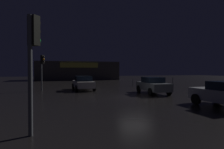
% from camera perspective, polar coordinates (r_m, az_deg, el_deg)
% --- Properties ---
extents(ground_plane, '(120.00, 120.00, 0.00)m').
position_cam_1_polar(ground_plane, '(15.33, 6.91, -6.81)').
color(ground_plane, black).
extents(store_building, '(18.59, 7.33, 4.20)m').
position_cam_1_polar(store_building, '(45.72, -10.33, 1.12)').
color(store_building, '#4C4742').
rests_on(store_building, ground).
extents(traffic_signal_main, '(0.42, 0.42, 3.74)m').
position_cam_1_polar(traffic_signal_main, '(21.01, -20.28, 2.56)').
color(traffic_signal_main, '#595B60').
rests_on(traffic_signal_main, ground).
extents(traffic_signal_cross_left, '(0.42, 0.42, 3.93)m').
position_cam_1_polar(traffic_signal_cross_left, '(6.76, -22.76, 6.83)').
color(traffic_signal_cross_left, '#595B60').
rests_on(traffic_signal_cross_left, ground).
extents(car_far, '(2.14, 4.27, 1.54)m').
position_cam_1_polar(car_far, '(20.90, -8.66, -2.51)').
color(car_far, silver).
rests_on(car_far, ground).
extents(car_crossing, '(2.17, 4.39, 1.53)m').
position_cam_1_polar(car_crossing, '(17.90, 12.18, -3.13)').
color(car_crossing, slate).
rests_on(car_crossing, ground).
extents(bollard_kerb_a, '(0.10, 0.10, 1.20)m').
position_cam_1_polar(bollard_kerb_a, '(27.62, 17.83, -2.06)').
color(bollard_kerb_a, '#595B60').
rests_on(bollard_kerb_a, ground).
extents(bollard_kerb_b, '(0.09, 0.09, 0.97)m').
position_cam_1_polar(bollard_kerb_b, '(25.78, 6.33, -2.49)').
color(bollard_kerb_b, '#595B60').
rests_on(bollard_kerb_b, ground).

